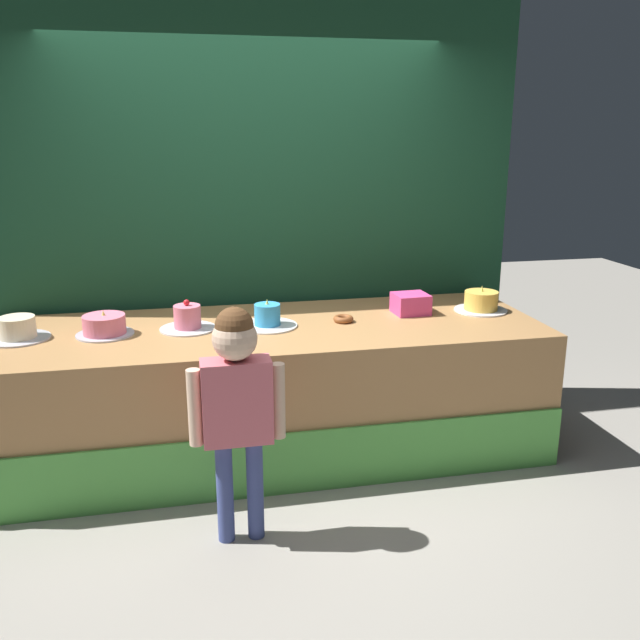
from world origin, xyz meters
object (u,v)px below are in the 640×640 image
object	(u,v)px
cake_far_left	(18,330)
cake_far_right	(481,302)
donut	(343,319)
cake_left	(104,326)
child_figure	(237,394)
cake_center	(187,319)
pink_box	(411,304)
cake_right	(267,318)

from	to	relation	value
cake_far_left	cake_far_right	distance (m)	2.81
donut	cake_left	bearing A→B (deg)	179.32
cake_left	child_figure	bearing A→B (deg)	-54.88
child_figure	cake_center	xyz separation A→B (m)	(-0.20, 0.96, 0.11)
pink_box	cake_far_left	size ratio (longest dim) A/B	0.62
pink_box	donut	bearing A→B (deg)	-167.47
cake_far_left	child_figure	bearing A→B (deg)	-40.34
donut	cake_far_left	world-z (taller)	cake_far_left
pink_box	donut	world-z (taller)	pink_box
donut	cake_center	bearing A→B (deg)	177.88
cake_far_left	cake_center	bearing A→B (deg)	0.10
cake_left	cake_center	size ratio (longest dim) A/B	0.99
child_figure	cake_far_left	bearing A→B (deg)	139.66
pink_box	cake_far_right	size ratio (longest dim) A/B	0.62
cake_left	cake_right	distance (m)	0.94
child_figure	donut	world-z (taller)	child_figure
cake_left	donut	bearing A→B (deg)	-0.68
cake_far_left	cake_center	distance (m)	0.94
cake_left	pink_box	bearing A→B (deg)	2.67
donut	cake_left	size ratio (longest dim) A/B	0.38
donut	cake_right	world-z (taller)	cake_right
donut	child_figure	bearing A→B (deg)	-128.43
cake_right	cake_far_right	bearing A→B (deg)	2.89
child_figure	cake_left	xyz separation A→B (m)	(-0.67, 0.95, 0.10)
cake_right	cake_far_right	distance (m)	1.41
cake_right	cake_far_left	bearing A→B (deg)	178.55
pink_box	donut	distance (m)	0.48
cake_center	cake_right	bearing A→B (deg)	-4.55
cake_right	cake_left	bearing A→B (deg)	178.83
child_figure	donut	xyz separation A→B (m)	(0.74, 0.93, 0.06)
pink_box	cake_far_right	xyz separation A→B (m)	(0.47, -0.04, -0.01)
cake_far_left	cake_right	size ratio (longest dim) A/B	0.96
cake_center	cake_far_right	distance (m)	1.87
cake_center	cake_far_right	xyz separation A→B (m)	(1.87, 0.03, -0.00)
cake_left	cake_far_right	bearing A→B (deg)	1.27
donut	cake_far_right	distance (m)	0.94
child_figure	donut	distance (m)	1.19
pink_box	cake_left	size ratio (longest dim) A/B	0.65
cake_left	cake_center	world-z (taller)	cake_center
donut	cake_far_right	world-z (taller)	cake_far_right
donut	cake_center	distance (m)	0.94
cake_far_left	cake_left	bearing A→B (deg)	-2.01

